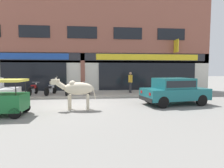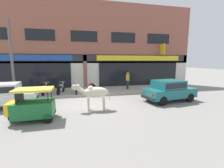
% 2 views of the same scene
% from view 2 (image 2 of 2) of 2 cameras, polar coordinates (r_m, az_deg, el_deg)
% --- Properties ---
extents(ground_plane, '(90.00, 90.00, 0.00)m').
position_cam_2_polar(ground_plane, '(9.77, -8.45, -7.73)').
color(ground_plane, gray).
extents(sidewalk, '(19.00, 3.54, 0.15)m').
position_cam_2_polar(sidewalk, '(13.61, -9.67, -2.71)').
color(sidewalk, '#A8A093').
rests_on(sidewalk, ground).
extents(shop_building, '(23.00, 1.40, 8.48)m').
position_cam_2_polar(shop_building, '(15.42, -10.44, 13.34)').
color(shop_building, '#8E5142').
rests_on(shop_building, ground).
extents(cow, '(2.15, 0.57, 1.61)m').
position_cam_2_polar(cow, '(8.44, -6.80, -3.29)').
color(cow, beige).
rests_on(cow, ground).
extents(car_0, '(3.78, 2.16, 1.46)m').
position_cam_2_polar(car_0, '(11.01, 20.85, -1.98)').
color(car_0, black).
rests_on(car_0, ground).
extents(car_1, '(3.75, 2.06, 1.46)m').
position_cam_2_polar(car_1, '(10.93, -36.27, -3.21)').
color(car_1, black).
rests_on(car_1, ground).
extents(auto_rickshaw, '(2.00, 1.19, 1.52)m').
position_cam_2_polar(auto_rickshaw, '(7.93, -28.04, -7.66)').
color(auto_rickshaw, black).
rests_on(auto_rickshaw, ground).
extents(motorcycle_0, '(0.52, 1.81, 0.88)m').
position_cam_2_polar(motorcycle_0, '(13.01, -24.28, -1.82)').
color(motorcycle_0, black).
rests_on(motorcycle_0, sidewalk).
extents(motorcycle_1, '(0.62, 1.80, 0.88)m').
position_cam_2_polar(motorcycle_1, '(12.82, -18.94, -1.67)').
color(motorcycle_1, black).
rests_on(motorcycle_1, sidewalk).
extents(motorcycle_2, '(0.52, 1.81, 0.88)m').
position_cam_2_polar(motorcycle_2, '(12.64, -13.46, -1.58)').
color(motorcycle_2, black).
rests_on(motorcycle_2, sidewalk).
extents(motorcycle_3, '(0.63, 1.79, 0.88)m').
position_cam_2_polar(motorcycle_3, '(12.84, -7.47, -1.24)').
color(motorcycle_3, black).
rests_on(motorcycle_3, sidewalk).
extents(pedestrian, '(0.32, 0.48, 1.60)m').
position_cam_2_polar(pedestrian, '(13.89, 6.00, 2.04)').
color(pedestrian, '#2D2D33').
rests_on(pedestrian, sidewalk).
extents(utility_pole, '(0.18, 0.18, 5.46)m').
position_cam_2_polar(utility_pole, '(12.70, -33.87, 7.87)').
color(utility_pole, '#595651').
rests_on(utility_pole, sidewalk).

